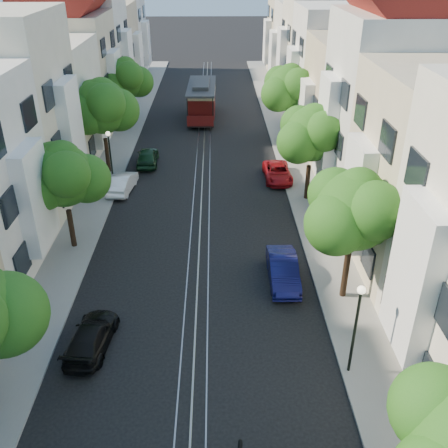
{
  "coord_description": "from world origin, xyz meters",
  "views": [
    {
      "loc": [
        0.96,
        -10.75,
        15.08
      ],
      "look_at": [
        1.41,
        12.6,
        2.2
      ],
      "focal_mm": 40.0,
      "sensor_mm": 36.0,
      "label": 1
    }
  ],
  "objects": [
    {
      "name": "parked_car_w_mid",
      "position": [
        -5.6,
        21.63,
        0.64
      ],
      "size": [
        1.79,
        4.0,
        1.28
      ],
      "primitive_type": "imported",
      "rotation": [
        0.0,
        0.0,
        3.03
      ],
      "color": "white",
      "rests_on": "ground"
    },
    {
      "name": "ground",
      "position": [
        0.0,
        28.0,
        0.0
      ],
      "size": [
        200.0,
        200.0,
        0.0
      ],
      "primitive_type": "plane",
      "color": "black",
      "rests_on": "ground"
    },
    {
      "name": "parked_car_e_mid",
      "position": [
        4.4,
        10.4,
        0.68
      ],
      "size": [
        1.46,
        4.13,
        1.36
      ],
      "primitive_type": "imported",
      "rotation": [
        0.0,
        0.0,
        -0.01
      ],
      "color": "#0E0F46",
      "rests_on": "ground"
    },
    {
      "name": "tree_w_d",
      "position": [
        -7.14,
        35.98,
        4.6
      ],
      "size": [
        4.84,
        3.99,
        6.52
      ],
      "color": "black",
      "rests_on": "ground"
    },
    {
      "name": "sidewalk_west",
      "position": [
        -7.25,
        28.0,
        0.06
      ],
      "size": [
        2.5,
        80.0,
        0.12
      ],
      "primitive_type": "cube",
      "color": "gray",
      "rests_on": "ground"
    },
    {
      "name": "rail_left",
      "position": [
        -0.55,
        28.0,
        0.01
      ],
      "size": [
        0.06,
        80.0,
        0.02
      ],
      "primitive_type": "cube",
      "color": "gray",
      "rests_on": "ground"
    },
    {
      "name": "townhouses_east",
      "position": [
        11.87,
        27.91,
        5.18
      ],
      "size": [
        7.75,
        72.0,
        12.0
      ],
      "color": "beige",
      "rests_on": "ground"
    },
    {
      "name": "parked_car_w_far",
      "position": [
        -4.4,
        26.63,
        0.68
      ],
      "size": [
        1.75,
        4.04,
        1.36
      ],
      "primitive_type": "imported",
      "rotation": [
        0.0,
        0.0,
        3.18
      ],
      "color": "#14331D",
      "rests_on": "ground"
    },
    {
      "name": "tree_e_d",
      "position": [
        7.26,
        30.98,
        4.87
      ],
      "size": [
        5.01,
        4.16,
        6.85
      ],
      "color": "black",
      "rests_on": "ground"
    },
    {
      "name": "lamp_west",
      "position": [
        -6.3,
        22.0,
        2.85
      ],
      "size": [
        0.32,
        0.32,
        4.16
      ],
      "color": "black",
      "rests_on": "ground"
    },
    {
      "name": "sidewalk_east",
      "position": [
        7.25,
        28.0,
        0.06
      ],
      "size": [
        2.5,
        80.0,
        0.12
      ],
      "primitive_type": "cube",
      "color": "gray",
      "rests_on": "ground"
    },
    {
      "name": "tree_e_c",
      "position": [
        7.26,
        19.98,
        4.6
      ],
      "size": [
        4.84,
        3.99,
        6.52
      ],
      "color": "black",
      "rests_on": "ground"
    },
    {
      "name": "rail_slot",
      "position": [
        0.0,
        28.0,
        0.01
      ],
      "size": [
        0.06,
        80.0,
        0.02
      ],
      "primitive_type": "cube",
      "color": "gray",
      "rests_on": "ground"
    },
    {
      "name": "cable_car",
      "position": [
        -0.31,
        39.21,
        1.98
      ],
      "size": [
        2.86,
        8.72,
        3.33
      ],
      "rotation": [
        0.0,
        0.0,
        -0.02
      ],
      "color": "black",
      "rests_on": "ground"
    },
    {
      "name": "parked_car_e_far",
      "position": [
        5.6,
        23.41,
        0.58
      ],
      "size": [
        1.99,
        4.2,
        1.16
      ],
      "primitive_type": "imported",
      "rotation": [
        0.0,
        0.0,
        0.02
      ],
      "color": "maroon",
      "rests_on": "ground"
    },
    {
      "name": "lamp_east",
      "position": [
        6.3,
        4.0,
        2.85
      ],
      "size": [
        0.32,
        0.32,
        4.16
      ],
      "color": "black",
      "rests_on": "ground"
    },
    {
      "name": "tree_w_b",
      "position": [
        -7.14,
        13.98,
        4.4
      ],
      "size": [
        4.72,
        3.87,
        6.27
      ],
      "color": "black",
      "rests_on": "ground"
    },
    {
      "name": "lane_line",
      "position": [
        0.0,
        28.0,
        0.0
      ],
      "size": [
        0.08,
        80.0,
        0.01
      ],
      "primitive_type": "cube",
      "color": "tan",
      "rests_on": "ground"
    },
    {
      "name": "townhouses_west",
      "position": [
        -11.87,
        27.91,
        5.08
      ],
      "size": [
        7.75,
        72.0,
        11.76
      ],
      "color": "silver",
      "rests_on": "ground"
    },
    {
      "name": "rail_right",
      "position": [
        0.55,
        28.0,
        0.01
      ],
      "size": [
        0.06,
        80.0,
        0.02
      ],
      "primitive_type": "cube",
      "color": "gray",
      "rests_on": "ground"
    },
    {
      "name": "parked_car_w_near",
      "position": [
        -4.4,
        5.69,
        0.57
      ],
      "size": [
        2.0,
        4.07,
        1.14
      ],
      "primitive_type": "imported",
      "rotation": [
        0.0,
        0.0,
        3.04
      ],
      "color": "black",
      "rests_on": "ground"
    },
    {
      "name": "tree_w_c",
      "position": [
        -7.14,
        24.98,
        5.07
      ],
      "size": [
        5.13,
        4.28,
        7.09
      ],
      "color": "black",
      "rests_on": "ground"
    },
    {
      "name": "tree_e_b",
      "position": [
        7.26,
        8.98,
        4.73
      ],
      "size": [
        4.93,
        4.08,
        6.68
      ],
      "color": "black",
      "rests_on": "ground"
    }
  ]
}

